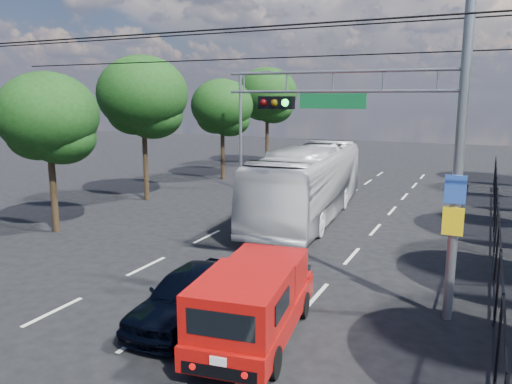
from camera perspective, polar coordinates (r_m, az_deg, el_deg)
The scene contains 13 objects.
lane_markings at distance 21.00m, azimuth 4.29°, elevation -4.69°, with size 6.12×38.00×0.01m.
signal_mast at distance 13.07m, azimuth 17.15°, elevation 8.75°, with size 6.43×0.39×9.50m.
streetlight_left at distance 30.16m, azimuth -1.50°, elevation 7.65°, with size 2.09×0.22×7.08m.
utility_wires at distance 15.59m, azimuth -2.39°, elevation 16.80°, with size 22.00×5.04×0.74m.
fence_right at distance 17.72m, azimuth 25.78°, elevation -5.25°, with size 0.06×34.03×2.00m.
tree_left_b at distance 22.16m, azimuth -22.58°, elevation 7.35°, with size 4.08×4.08×6.63m.
tree_left_c at distance 27.72m, azimuth -12.74°, elevation 10.12°, with size 4.80×4.80×7.80m.
tree_left_d at distance 34.22m, azimuth -3.85°, elevation 9.31°, with size 4.20×4.20×6.83m.
tree_left_e at distance 41.48m, azimuth 1.32°, elevation 10.71°, with size 4.92×4.92×7.99m.
red_pickup at distance 11.77m, azimuth -0.17°, elevation -12.27°, with size 2.47×5.19×1.86m.
navy_hatchback at distance 12.89m, azimuth -7.60°, elevation -11.60°, with size 1.68×4.19×1.43m, color black.
white_bus at distance 23.40m, azimuth 6.01°, elevation 1.09°, with size 2.82×12.04×3.35m, color silver.
white_van at distance 26.14m, azimuth 1.77°, elevation -0.21°, with size 1.29×3.70×1.22m, color silver.
Camera 1 is at (7.13, -4.94, 5.61)m, focal length 35.00 mm.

